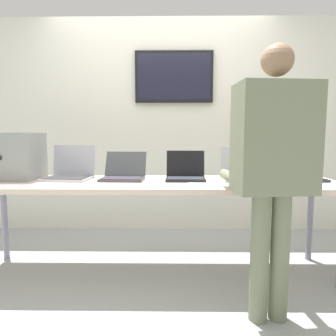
% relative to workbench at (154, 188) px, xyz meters
% --- Properties ---
extents(ground, '(8.00, 8.00, 0.04)m').
position_rel_workbench_xyz_m(ground, '(0.00, 0.00, -0.72)').
color(ground, '#9BA19F').
extents(back_wall, '(8.00, 0.11, 2.41)m').
position_rel_workbench_xyz_m(back_wall, '(0.00, 1.13, 0.53)').
color(back_wall, silver).
rests_on(back_wall, ground).
extents(workbench, '(2.93, 0.70, 0.74)m').
position_rel_workbench_xyz_m(workbench, '(0.00, 0.00, 0.00)').
color(workbench, beige).
rests_on(workbench, ground).
extents(equipment_box, '(0.44, 0.38, 0.38)m').
position_rel_workbench_xyz_m(equipment_box, '(-1.19, 0.12, 0.24)').
color(equipment_box, gray).
rests_on(equipment_box, workbench).
extents(laptop_station_0, '(0.39, 0.34, 0.28)m').
position_rel_workbench_xyz_m(laptop_station_0, '(-0.71, 0.13, 0.11)').
color(laptop_station_0, '#ABAFBA').
rests_on(laptop_station_0, workbench).
extents(laptop_station_1, '(0.36, 0.34, 0.22)m').
position_rel_workbench_xyz_m(laptop_station_1, '(-0.26, 0.11, 0.10)').
color(laptop_station_1, '#3A3D3F').
rests_on(laptop_station_1, workbench).
extents(laptop_station_2, '(0.33, 0.28, 0.23)m').
position_rel_workbench_xyz_m(laptop_station_2, '(0.25, 0.10, 0.10)').
color(laptop_station_2, black).
rests_on(laptop_station_2, workbench).
extents(laptop_station_3, '(0.32, 0.29, 0.26)m').
position_rel_workbench_xyz_m(laptop_station_3, '(0.71, 0.10, 0.11)').
color(laptop_station_3, '#ACB3B6').
rests_on(laptop_station_3, workbench).
extents(laptop_station_4, '(0.35, 0.34, 0.25)m').
position_rel_workbench_xyz_m(laptop_station_4, '(1.19, 0.13, 0.11)').
color(laptop_station_4, '#21272C').
rests_on(laptop_station_4, workbench).
extents(person, '(0.47, 0.62, 1.61)m').
position_rel_workbench_xyz_m(person, '(0.72, -0.62, 0.28)').
color(person, slate).
rests_on(person, ground).
extents(coffee_mug, '(0.08, 0.08, 0.08)m').
position_rel_workbench_xyz_m(coffee_mug, '(0.71, -0.25, 0.09)').
color(coffee_mug, '#2F232D').
rests_on(coffee_mug, workbench).
extents(paper_sheet, '(0.28, 0.34, 0.00)m').
position_rel_workbench_xyz_m(paper_sheet, '(0.40, -0.17, 0.05)').
color(paper_sheet, white).
rests_on(paper_sheet, workbench).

